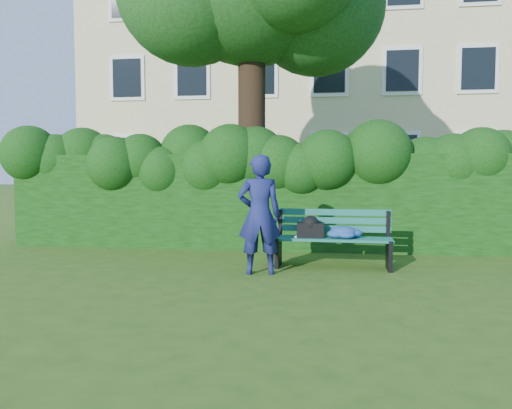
# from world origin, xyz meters

# --- Properties ---
(ground) EXTENTS (80.00, 80.00, 0.00)m
(ground) POSITION_xyz_m (0.00, 0.00, 0.00)
(ground) COLOR #2F4F17
(ground) RESTS_ON ground
(apartment_building) EXTENTS (16.00, 8.08, 12.00)m
(apartment_building) POSITION_xyz_m (-0.00, 13.99, 6.00)
(apartment_building) COLOR beige
(apartment_building) RESTS_ON ground
(hedge) EXTENTS (10.00, 1.00, 1.80)m
(hedge) POSITION_xyz_m (0.00, 2.20, 0.90)
(hedge) COLOR black
(hedge) RESTS_ON ground
(park_bench) EXTENTS (1.81, 0.60, 0.89)m
(park_bench) POSITION_xyz_m (1.22, 0.36, 0.50)
(park_bench) COLOR #11554B
(park_bench) RESTS_ON ground
(man_reading) EXTENTS (0.70, 0.53, 1.73)m
(man_reading) POSITION_xyz_m (0.17, -0.29, 0.87)
(man_reading) COLOR navy
(man_reading) RESTS_ON ground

